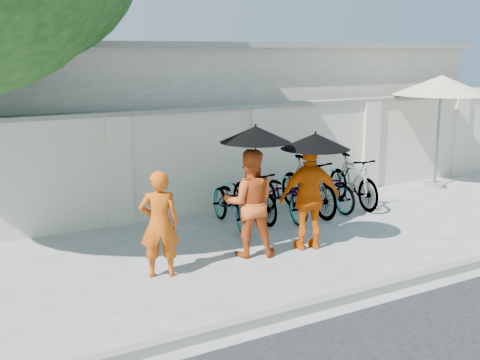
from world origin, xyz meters
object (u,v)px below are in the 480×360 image
monk_left (159,224)px  monk_right (310,198)px  patio_umbrella (441,86)px  monk_center (250,203)px

monk_left → monk_right: bearing=-161.1°
monk_left → patio_umbrella: size_ratio=0.56×
monk_center → patio_umbrella: 6.72m
monk_left → monk_center: bearing=-154.3°
monk_center → monk_right: 1.01m
patio_umbrella → monk_left: bearing=-165.3°
monk_center → patio_umbrella: size_ratio=0.62×
monk_left → monk_right: size_ratio=0.90×
monk_right → patio_umbrella: (5.27, 2.13, 1.50)m
monk_left → monk_center: 1.56m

